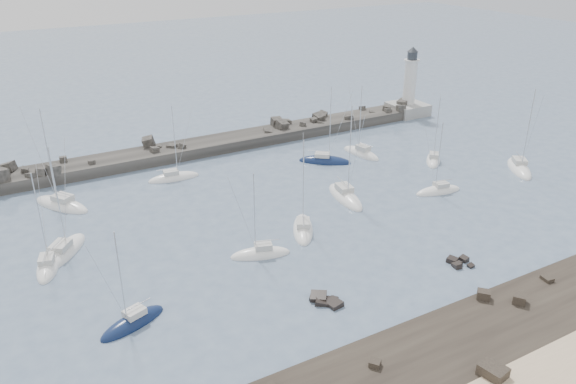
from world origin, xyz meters
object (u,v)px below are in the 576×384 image
object	(u,v)px
sailboat_5	(261,254)
sailboat_8	(325,161)
sailboat_2	(133,323)
sailboat_3	(64,253)
sailboat_9	(438,191)
sailboat_10	(361,154)
sailboat_12	(433,160)
sailboat_11	(519,169)
sailboat_1	(62,205)
sailboat_13	(49,266)
lighthouse	(408,100)
sailboat_4	(174,178)
sailboat_7	(303,230)
sailboat_6	(345,197)

from	to	relation	value
sailboat_5	sailboat_8	world-z (taller)	sailboat_8
sailboat_2	sailboat_3	bearing A→B (deg)	101.59
sailboat_9	sailboat_10	distance (m)	18.01
sailboat_3	sailboat_5	distance (m)	23.12
sailboat_10	sailboat_12	xyz separation A→B (m)	(8.67, -8.28, -0.01)
sailboat_11	sailboat_12	size ratio (longest dim) A/B	1.25
sailboat_1	sailboat_11	distance (m)	69.41
sailboat_2	sailboat_10	world-z (taller)	sailboat_10
sailboat_5	sailboat_13	xyz separation A→B (m)	(-21.98, 9.54, -0.01)
sailboat_3	sailboat_8	bearing A→B (deg)	12.76
sailboat_5	sailboat_10	size ratio (longest dim) A/B	0.89
sailboat_2	sailboat_13	distance (m)	15.92
sailboat_5	sailboat_9	distance (m)	30.74
sailboat_2	sailboat_3	world-z (taller)	sailboat_3
sailboat_8	sailboat_13	xyz separation A→B (m)	(-44.55, -11.77, 0.00)
lighthouse	sailboat_9	distance (m)	39.27
sailboat_3	sailboat_4	world-z (taller)	sailboat_3
sailboat_13	sailboat_7	bearing A→B (deg)	-12.94
sailboat_10	sailboat_12	world-z (taller)	sailboat_10
sailboat_6	sailboat_10	xyz separation A→B (m)	(12.31, 13.09, 0.00)
sailboat_4	sailboat_7	bearing A→B (deg)	-69.71
sailboat_1	sailboat_8	world-z (taller)	sailboat_1
sailboat_9	sailboat_11	size ratio (longest dim) A/B	0.80
sailboat_6	sailboat_13	world-z (taller)	sailboat_6
lighthouse	sailboat_5	bearing A→B (deg)	-145.61
sailboat_9	sailboat_8	bearing A→B (deg)	113.83
sailboat_9	sailboat_10	bearing A→B (deg)	92.28
sailboat_1	sailboat_2	bearing A→B (deg)	-86.97
sailboat_6	sailboat_8	size ratio (longest dim) A/B	1.10
sailboat_3	sailboat_12	distance (m)	58.49
lighthouse	sailboat_4	distance (m)	54.56
sailboat_9	sailboat_13	bearing A→B (deg)	173.11
sailboat_1	sailboat_13	bearing A→B (deg)	-104.10
lighthouse	sailboat_12	world-z (taller)	lighthouse
sailboat_3	sailboat_12	bearing A→B (deg)	1.22
sailboat_9	sailboat_6	bearing A→B (deg)	159.36
sailboat_6	sailboat_11	distance (m)	30.66
sailboat_2	sailboat_8	size ratio (longest dim) A/B	0.83
sailboat_5	sailboat_12	world-z (taller)	sailboat_12
sailboat_2	sailboat_10	distance (m)	53.40
sailboat_7	sailboat_8	world-z (taller)	sailboat_8
sailboat_9	sailboat_2	bearing A→B (deg)	-169.66
sailboat_5	sailboat_9	world-z (taller)	sailboat_9
lighthouse	sailboat_11	world-z (taller)	lighthouse
lighthouse	sailboat_3	size ratio (longest dim) A/B	1.04
sailboat_5	sailboat_12	distance (m)	40.63
sailboat_3	sailboat_7	world-z (taller)	sailboat_3
lighthouse	sailboat_11	size ratio (longest dim) A/B	1.01
sailboat_6	sailboat_8	world-z (taller)	sailboat_6
sailboat_9	sailboat_12	distance (m)	12.56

